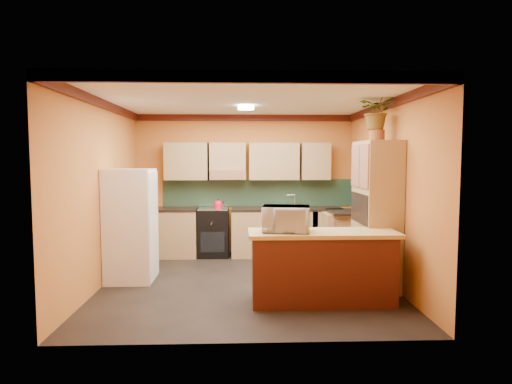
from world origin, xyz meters
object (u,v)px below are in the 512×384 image
pantry (376,215)px  breakfast_bar (322,269)px  fridge (131,225)px  microwave (286,219)px  stove (213,232)px  base_cabinets_back (246,233)px

pantry → breakfast_bar: 1.26m
fridge → microwave: bearing=-26.3°
stove → microwave: bearing=-68.1°
base_cabinets_back → breakfast_bar: size_ratio=2.03×
pantry → base_cabinets_back: bearing=131.5°
stove → breakfast_bar: bearing=-60.0°
fridge → microwave: (2.24, -1.11, 0.24)m
base_cabinets_back → pantry: size_ratio=1.74×
base_cabinets_back → microwave: (0.47, -2.72, 0.65)m
pantry → microwave: bearing=-154.5°
base_cabinets_back → breakfast_bar: (0.94, -2.72, 0.00)m
base_cabinets_back → pantry: (1.83, -2.07, 0.61)m
fridge → breakfast_bar: 2.96m
base_cabinets_back → stove: bearing=-180.0°
stove → microwave: (1.09, -2.72, 0.64)m
stove → pantry: (2.46, -2.07, 0.59)m
breakfast_bar → fridge: bearing=157.8°
fridge → microwave: fridge is taller
pantry → microwave: size_ratio=3.57×
fridge → pantry: size_ratio=0.81×
pantry → breakfast_bar: size_ratio=1.17×
breakfast_bar → pantry: bearing=36.2°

